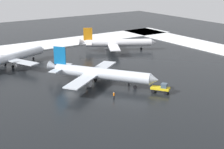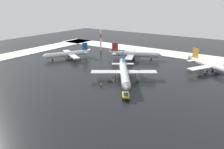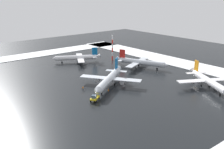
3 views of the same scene
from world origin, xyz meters
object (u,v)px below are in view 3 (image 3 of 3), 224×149
object	(u,v)px
airplane_parked_portside	(77,58)
airplane_foreground_jet	(141,62)
antenna_mast	(112,48)
airplane_far_rear	(208,81)
ground_crew_by_nose_gear	(108,91)
pushback_tug	(95,98)
ground_crew_near_tug	(103,82)
ground_crew_beside_wing	(83,88)
airplane_parked_starboard	(109,79)

from	to	relation	value
airplane_parked_portside	airplane_foreground_jet	distance (m)	35.20
airplane_parked_portside	antenna_mast	bearing A→B (deg)	-176.49
airplane_parked_portside	airplane_far_rear	size ratio (longest dim) A/B	0.90
ground_crew_by_nose_gear	antenna_mast	world-z (taller)	antenna_mast
pushback_tug	ground_crew_near_tug	xyz separation A→B (m)	(13.13, -13.84, -0.31)
pushback_tug	antenna_mast	size ratio (longest dim) A/B	0.36
ground_crew_beside_wing	ground_crew_by_nose_gear	xyz separation A→B (m)	(-8.84, -5.76, 0.00)
airplane_parked_portside	airplane_foreground_jet	bearing A→B (deg)	152.00
pushback_tug	ground_crew_near_tug	world-z (taller)	pushback_tug
airplane_far_rear	ground_crew_by_nose_gear	world-z (taller)	airplane_far_rear
airplane_foreground_jet	airplane_far_rear	bearing A→B (deg)	-24.84
ground_crew_beside_wing	ground_crew_near_tug	bearing A→B (deg)	8.98
airplane_parked_portside	airplane_far_rear	world-z (taller)	airplane_far_rear
airplane_far_rear	antenna_mast	bearing A→B (deg)	-150.85
airplane_foreground_jet	pushback_tug	xyz separation A→B (m)	(-21.89, 44.87, -1.46)
ground_crew_beside_wing	ground_crew_near_tug	distance (m)	10.77
ground_crew_near_tug	airplane_parked_portside	bearing A→B (deg)	-140.03
ground_crew_beside_wing	airplane_foreground_jet	bearing A→B (deg)	16.69
airplane_parked_portside	ground_crew_beside_wing	size ratio (longest dim) A/B	14.00
ground_crew_near_tug	ground_crew_by_nose_gear	size ratio (longest dim) A/B	1.00
airplane_parked_starboard	ground_crew_by_nose_gear	xyz separation A→B (m)	(-5.99, 5.21, -2.10)
airplane_far_rear	ground_crew_by_nose_gear	bearing A→B (deg)	-91.69
airplane_parked_starboard	airplane_foreground_jet	distance (m)	33.28
ground_crew_near_tug	airplane_parked_starboard	bearing A→B (deg)	61.00
airplane_foreground_jet	ground_crew_by_nose_gear	size ratio (longest dim) A/B	15.54
airplane_parked_portside	pushback_tug	xyz separation A→B (m)	(-51.53, 25.88, -1.30)
pushback_tug	ground_crew_beside_wing	xyz separation A→B (m)	(12.10, -3.12, -0.31)
antenna_mast	ground_crew_near_tug	bearing A→B (deg)	134.98
pushback_tug	ground_crew_by_nose_gear	bearing A→B (deg)	166.60
airplane_parked_starboard	airplane_far_rear	distance (m)	39.91
antenna_mast	airplane_foreground_jet	bearing A→B (deg)	-176.68
airplane_far_rear	ground_crew_near_tug	xyz separation A→B (m)	(30.61, 29.88, -1.89)
airplane_parked_starboard	ground_crew_beside_wing	distance (m)	11.52
ground_crew_beside_wing	ground_crew_by_nose_gear	size ratio (longest dim) A/B	1.00
airplane_parked_starboard	airplane_parked_portside	bearing A→B (deg)	-140.09
airplane_far_rear	pushback_tug	bearing A→B (deg)	-82.70
airplane_parked_starboard	ground_crew_by_nose_gear	size ratio (longest dim) A/B	15.92
airplane_far_rear	ground_crew_by_nose_gear	distance (m)	40.59
ground_crew_beside_wing	antenna_mast	size ratio (longest dim) A/B	0.12
airplane_parked_portside	ground_crew_near_tug	xyz separation A→B (m)	(-38.40, 12.03, -1.61)
ground_crew_near_tug	ground_crew_by_nose_gear	bearing A→B (deg)	30.67
airplane_parked_portside	antenna_mast	size ratio (longest dim) A/B	1.70
airplane_foreground_jet	pushback_tug	bearing A→B (deg)	-87.15
ground_crew_beside_wing	airplane_parked_portside	bearing A→B (deg)	63.50
airplane_parked_portside	ground_crew_beside_wing	xyz separation A→B (m)	(-39.43, 22.75, -1.61)
pushback_tug	ground_crew_beside_wing	size ratio (longest dim) A/B	2.95
airplane_foreground_jet	ground_crew_near_tug	xyz separation A→B (m)	(-8.76, 31.03, -1.77)
airplane_foreground_jet	antenna_mast	xyz separation A→B (m)	(21.03, 1.22, 4.29)
ground_crew_near_tug	ground_crew_by_nose_gear	world-z (taller)	same
ground_crew_near_tug	ground_crew_beside_wing	bearing A→B (deg)	-27.15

